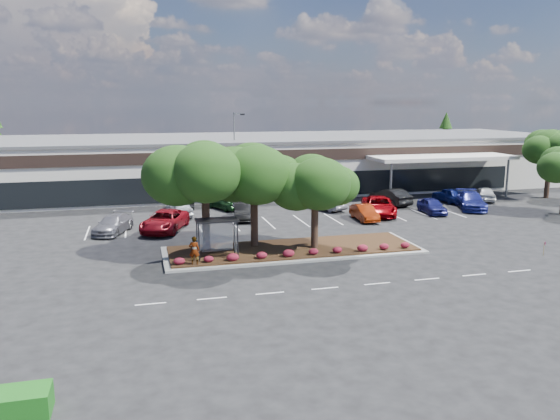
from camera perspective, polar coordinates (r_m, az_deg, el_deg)
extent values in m
plane|color=black|center=(35.55, 6.25, -5.75)|extent=(160.00, 160.00, 0.00)
cube|color=silver|center=(67.26, -4.07, 4.90)|extent=(80.00, 20.00, 6.00)
cube|color=#525254|center=(67.00, -4.11, 7.54)|extent=(80.40, 20.40, 0.30)
cube|color=black|center=(57.28, -2.23, 5.64)|extent=(80.00, 0.25, 1.20)
cube|color=black|center=(57.68, -2.20, 2.48)|extent=(60.00, 0.18, 2.60)
cube|color=#AB0C14|center=(56.23, -8.22, 5.43)|extent=(6.00, 0.12, 1.00)
cube|color=silver|center=(62.53, 16.56, 5.29)|extent=(16.00, 5.00, 0.40)
cylinder|color=slate|center=(57.71, 11.49, 2.77)|extent=(0.24, 0.24, 4.20)
cylinder|color=slate|center=(65.08, 22.65, 3.06)|extent=(0.24, 0.24, 4.20)
cube|color=gray|center=(38.56, 1.34, -4.22)|extent=(18.00, 6.00, 0.15)
cube|color=#3E2815|center=(38.53, 1.35, -4.04)|extent=(17.20, 5.20, 0.12)
cube|color=silver|center=(29.58, -13.37, -9.52)|extent=(1.60, 0.12, 0.01)
cube|color=silver|center=(29.78, -7.13, -9.14)|extent=(1.60, 0.12, 0.01)
cube|color=silver|center=(30.32, -1.06, -8.68)|extent=(1.60, 0.12, 0.01)
cube|color=silver|center=(31.18, 4.72, -8.15)|extent=(1.60, 0.12, 0.01)
cube|color=silver|center=(32.34, 10.13, -7.57)|extent=(1.60, 0.12, 0.01)
cube|color=silver|center=(33.76, 15.10, -6.98)|extent=(1.60, 0.12, 0.01)
cube|color=silver|center=(35.42, 19.64, -6.40)|extent=(1.60, 0.12, 0.01)
cube|color=silver|center=(37.28, 23.73, -5.84)|extent=(1.60, 0.12, 0.01)
cube|color=silver|center=(46.57, -19.50, -2.26)|extent=(0.12, 5.00, 0.01)
cube|color=silver|center=(46.40, -15.80, -2.09)|extent=(0.12, 5.00, 0.01)
cube|color=silver|center=(46.42, -12.10, -1.90)|extent=(0.12, 5.00, 0.01)
cube|color=silver|center=(46.63, -8.42, -1.71)|extent=(0.12, 5.00, 0.01)
cube|color=silver|center=(47.03, -4.79, -1.52)|extent=(0.12, 5.00, 0.01)
cube|color=silver|center=(47.62, -1.23, -1.32)|extent=(0.12, 5.00, 0.01)
cube|color=silver|center=(48.39, 2.23, -1.13)|extent=(0.12, 5.00, 0.01)
cube|color=silver|center=(49.33, 5.57, -0.94)|extent=(0.12, 5.00, 0.01)
cube|color=silver|center=(50.43, 8.77, -0.75)|extent=(0.12, 5.00, 0.01)
cube|color=silver|center=(51.68, 11.82, -0.57)|extent=(0.12, 5.00, 0.01)
cube|color=silver|center=(53.07, 14.73, -0.39)|extent=(0.12, 5.00, 0.01)
cube|color=silver|center=(54.59, 17.47, -0.23)|extent=(0.12, 5.00, 0.01)
cylinder|color=black|center=(36.43, -8.68, -2.93)|extent=(0.08, 0.08, 2.50)
cylinder|color=black|center=(36.76, -4.80, -2.71)|extent=(0.08, 0.08, 2.50)
cylinder|color=black|center=(35.18, -8.45, -3.43)|extent=(0.08, 0.08, 2.50)
cylinder|color=black|center=(35.52, -4.43, -3.20)|extent=(0.08, 0.08, 2.50)
cube|color=black|center=(35.66, -6.63, -1.05)|extent=(2.75, 1.55, 0.10)
cube|color=silver|center=(36.54, -6.73, -2.63)|extent=(2.30, 0.03, 2.00)
cube|color=black|center=(36.39, -6.61, -4.19)|extent=(2.00, 0.35, 0.06)
cone|color=#1B3B0F|center=(88.94, 16.85, 6.95)|extent=(3.96, 3.96, 9.00)
imported|color=#594C47|center=(34.80, -8.95, -4.19)|extent=(0.74, 0.56, 1.82)
cube|color=gray|center=(61.47, -4.71, 1.66)|extent=(0.50, 0.50, 0.40)
cylinder|color=slate|center=(60.88, -4.78, 5.96)|extent=(0.14, 0.14, 8.85)
cube|color=slate|center=(60.83, -4.45, 10.00)|extent=(0.93, 0.43, 0.14)
cube|color=black|center=(61.04, -4.02, 9.94)|extent=(0.51, 0.40, 0.18)
cube|color=#9A7E50|center=(41.47, 25.85, -3.69)|extent=(0.03, 0.03, 0.94)
cube|color=#EA3D7F|center=(41.41, 25.95, -3.15)|extent=(0.02, 0.14, 0.18)
imported|color=slate|center=(45.75, -17.05, -1.43)|extent=(3.63, 5.32, 1.43)
imported|color=maroon|center=(45.45, -11.98, -1.11)|extent=(4.72, 6.56, 1.66)
imported|color=black|center=(48.93, -3.83, -0.12)|extent=(2.45, 4.79, 1.50)
imported|color=maroon|center=(49.05, 8.80, -0.27)|extent=(1.67, 4.27, 1.39)
imported|color=#8B0006|center=(51.55, 10.27, 0.41)|extent=(4.54, 6.64, 1.69)
imported|color=navy|center=(53.44, 15.60, 0.42)|extent=(2.21, 4.42, 1.44)
imported|color=navy|center=(56.73, 19.31, 0.92)|extent=(4.38, 6.22, 1.67)
imported|color=#B1B8BD|center=(51.12, -10.46, 0.23)|extent=(2.53, 4.75, 1.54)
imported|color=black|center=(54.59, -10.04, 0.96)|extent=(1.71, 4.83, 1.59)
imported|color=#18411D|center=(53.81, -5.73, 0.91)|extent=(3.48, 4.89, 1.55)
imported|color=slate|center=(54.35, -4.30, 1.01)|extent=(2.51, 5.39, 1.49)
imported|color=white|center=(57.61, 5.08, 1.66)|extent=(3.20, 5.24, 1.67)
imported|color=slate|center=(53.42, 4.79, 0.81)|extent=(3.29, 4.73, 1.48)
imported|color=black|center=(56.95, 11.45, 1.38)|extent=(2.78, 5.39, 1.69)
imported|color=navy|center=(60.07, 17.27, 1.51)|extent=(2.09, 4.54, 1.51)
imported|color=silver|center=(62.12, 20.56, 1.61)|extent=(3.48, 4.81, 1.52)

